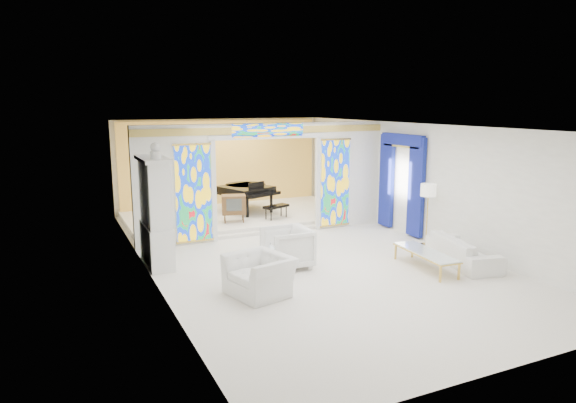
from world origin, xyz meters
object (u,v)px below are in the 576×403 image
sofa (463,250)px  grand_piano (247,190)px  armchair_right (287,248)px  china_cabinet (156,213)px  tv_console (234,205)px  coffee_table (426,253)px  armchair_left (259,275)px

sofa → grand_piano: 7.09m
armchair_right → sofa: size_ratio=0.47×
china_cabinet → grand_piano: (3.52, 3.76, -0.32)m
armchair_right → tv_console: tv_console is taller
china_cabinet → coffee_table: size_ratio=1.52×
armchair_left → grand_piano: 6.75m
grand_piano → tv_console: bearing=-145.4°
china_cabinet → armchair_right: (2.51, -1.38, -0.73)m
china_cabinet → sofa: size_ratio=1.33×
coffee_table → armchair_left: bearing=178.0°
sofa → tv_console: size_ratio=2.65×
china_cabinet → armchair_left: bearing=-62.4°
sofa → coffee_table: size_ratio=1.14×
armchair_left → grand_piano: size_ratio=0.41×
china_cabinet → coffee_table: 5.90m
china_cabinet → sofa: 6.83m
armchair_left → tv_console: (1.27, 5.10, 0.31)m
armchair_right → coffee_table: 2.98m
armchair_right → grand_piano: 5.26m
armchair_right → coffee_table: bearing=64.7°
coffee_table → grand_piano: (-1.64, 6.51, 0.49)m
armchair_left → sofa: armchair_left is taller
coffee_table → tv_console: (-2.52, 5.23, 0.32)m
armchair_right → tv_console: 3.87m
coffee_table → tv_console: bearing=115.7°
grand_piano → tv_console: (-0.88, -1.28, -0.16)m
china_cabinet → tv_console: china_cabinet is taller
china_cabinet → armchair_right: china_cabinet is taller
armchair_right → china_cabinet: bearing=-116.8°
armchair_left → tv_console: bearing=151.4°
armchair_right → tv_console: size_ratio=1.25×
sofa → tv_console: (-3.53, 5.27, 0.38)m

